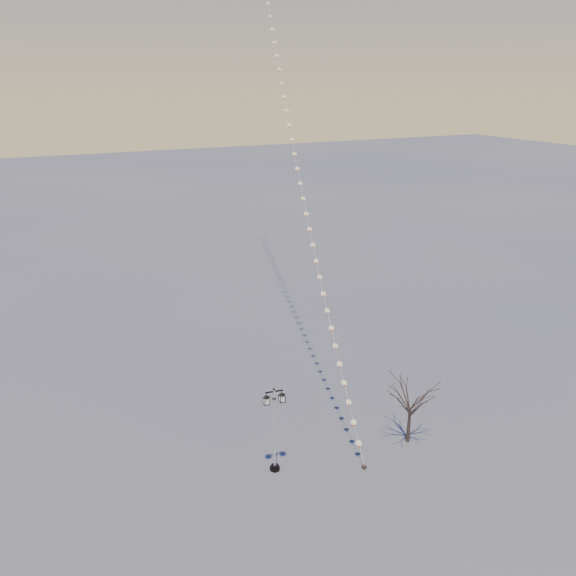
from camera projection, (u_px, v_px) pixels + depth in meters
ground at (336, 486)px, 28.92m from camera, size 300.00×300.00×0.00m
street_lamp at (274, 426)px, 29.20m from camera, size 1.23×0.54×4.87m
bare_tree at (411, 400)px, 31.59m from camera, size 2.33×2.33×3.87m
kite_train at (292, 104)px, 41.64m from camera, size 10.27×37.24×35.51m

